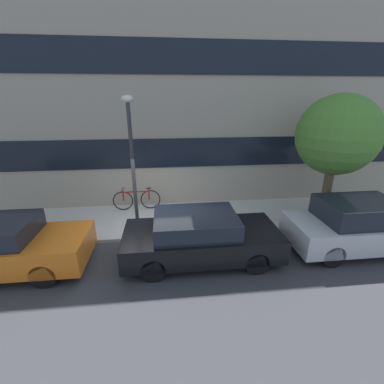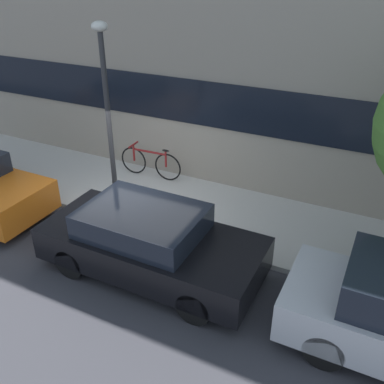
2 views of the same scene
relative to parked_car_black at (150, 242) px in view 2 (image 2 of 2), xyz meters
name	(u,v)px [view 2 (image 2 of 2)]	position (x,y,z in m)	size (l,w,h in m)	color
ground_plane	(128,227)	(-1.26, 1.05, -0.66)	(56.00, 56.00, 0.00)	#333338
sidewalk_strip	(158,199)	(-1.26, 2.38, -0.61)	(28.00, 2.65, 0.12)	#B2AFA8
parked_car_black	(150,242)	(0.00, 0.00, 0.00)	(4.12, 1.79, 1.32)	black
bicycle	(150,162)	(-1.98, 3.25, -0.13)	(1.78, 0.44, 0.86)	black
lamp_post	(107,101)	(-1.80, 1.44, 2.03)	(0.32, 0.32, 4.12)	#2D2D30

